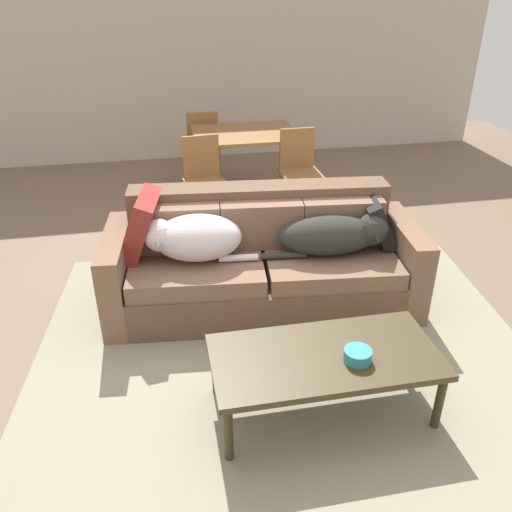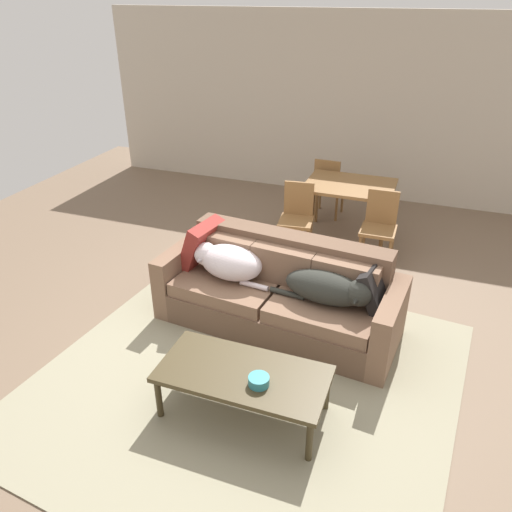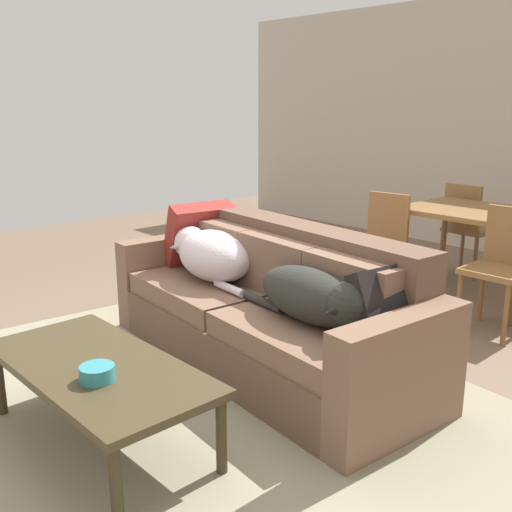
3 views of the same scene
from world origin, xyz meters
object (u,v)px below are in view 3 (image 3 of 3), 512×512
object	(u,v)px
couch	(270,312)
dog_on_left_cushion	(211,254)
throw_pillow_by_left_arm	(199,235)
dining_chair_near_left	(381,242)
coffee_table	(98,372)
bowl_on_coffee_table	(97,373)
dining_table	(478,219)
throw_pillow_by_right_arm	(388,305)
dining_chair_far_left	(467,225)
dining_chair_near_right	(501,263)
dog_on_right_cushion	(316,297)

from	to	relation	value
couch	dog_on_left_cushion	distance (m)	0.59
throw_pillow_by_left_arm	dining_chair_near_left	distance (m)	1.53
coffee_table	bowl_on_coffee_table	size ratio (longest dim) A/B	8.26
bowl_on_coffee_table	dining_table	xyz separation A→B (m)	(-0.02, 3.44, 0.23)
coffee_table	dog_on_left_cushion	bearing A→B (deg)	117.70
couch	throw_pillow_by_right_arm	world-z (taller)	couch
throw_pillow_by_right_arm	dining_chair_far_left	bearing A→B (deg)	110.73
throw_pillow_by_right_arm	dining_chair_near_right	distance (m)	1.64
dining_chair_near_right	couch	bearing A→B (deg)	-114.77
dog_on_right_cushion	throw_pillow_by_right_arm	distance (m)	0.39
dog_on_left_cushion	dog_on_right_cushion	xyz separation A→B (m)	(1.03, -0.11, -0.02)
dog_on_left_cushion	dog_on_right_cushion	distance (m)	1.04
throw_pillow_by_right_arm	bowl_on_coffee_table	distance (m)	1.43
dog_on_left_cushion	dining_chair_near_right	world-z (taller)	dining_chair_near_right
bowl_on_coffee_table	dining_chair_far_left	size ratio (longest dim) A/B	0.18
dining_chair_near_right	dog_on_left_cushion	bearing A→B (deg)	-127.60
coffee_table	bowl_on_coffee_table	distance (m)	0.19
throw_pillow_by_left_arm	dining_chair_near_left	xyz separation A→B (m)	(0.61, 1.39, -0.17)
couch	dining_table	size ratio (longest dim) A/B	2.16
dining_chair_far_left	dining_table	bearing A→B (deg)	126.18
couch	coffee_table	xyz separation A→B (m)	(0.11, -1.23, 0.03)
dining_chair_far_left	dining_chair_near_left	bearing A→B (deg)	87.55
dining_chair_far_left	coffee_table	bearing A→B (deg)	96.61
dining_chair_far_left	bowl_on_coffee_table	bearing A→B (deg)	98.71
dog_on_right_cushion	coffee_table	world-z (taller)	dog_on_right_cushion
dining_table	dining_chair_far_left	distance (m)	0.76
dining_chair_near_left	dining_chair_far_left	size ratio (longest dim) A/B	1.02
couch	dog_on_right_cushion	size ratio (longest dim) A/B	2.54
dining_chair_near_left	dog_on_right_cushion	bearing A→B (deg)	-72.20
coffee_table	dining_chair_near_right	xyz separation A→B (m)	(0.61, 2.82, 0.13)
bowl_on_coffee_table	dining_chair_near_right	bearing A→B (deg)	81.15
couch	coffee_table	world-z (taller)	couch
couch	throw_pillow_by_left_arm	size ratio (longest dim) A/B	4.99
couch	dining_chair_far_left	world-z (taller)	dining_chair_far_left
coffee_table	throw_pillow_by_left_arm	bearing A→B (deg)	125.89
coffee_table	dining_chair_far_left	world-z (taller)	dining_chair_far_left
dining_table	dog_on_right_cushion	bearing A→B (deg)	-83.28
couch	throw_pillow_by_left_arm	bearing A→B (deg)	176.93
dining_chair_near_right	bowl_on_coffee_table	bearing A→B (deg)	-99.38
bowl_on_coffee_table	dining_chair_far_left	world-z (taller)	dining_chair_far_left
dog_on_right_cushion	dining_chair_near_left	world-z (taller)	dining_chair_near_left
dining_chair_near_left	dining_chair_near_right	xyz separation A→B (m)	(0.98, 0.06, 0.01)
throw_pillow_by_right_arm	dog_on_left_cushion	bearing A→B (deg)	-179.86
dog_on_left_cushion	dining_chair_near_left	world-z (taller)	dining_chair_near_left
dog_on_right_cushion	coffee_table	xyz separation A→B (m)	(-0.41, -1.08, -0.23)
dining_chair_far_left	dog_on_left_cushion	bearing A→B (deg)	85.46
dog_on_left_cushion	coffee_table	size ratio (longest dim) A/B	0.63
coffee_table	dining_table	world-z (taller)	dining_table
throw_pillow_by_right_arm	dining_chair_far_left	xyz separation A→B (m)	(-1.05, 2.78, -0.13)
couch	dining_chair_far_left	distance (m)	2.74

